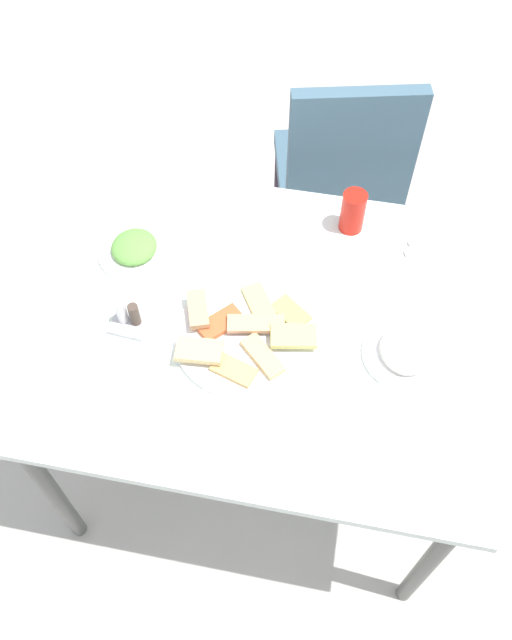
# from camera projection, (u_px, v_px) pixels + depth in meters

# --- Properties ---
(ground_plane) EXTENTS (6.00, 6.00, 0.00)m
(ground_plane) POSITION_uv_depth(u_px,v_px,m) (261.00, 442.00, 2.26)
(ground_plane) COLOR beige
(dining_table) EXTENTS (1.14, 0.92, 0.74)m
(dining_table) POSITION_uv_depth(u_px,v_px,m) (263.00, 337.00, 1.71)
(dining_table) COLOR white
(dining_table) RESTS_ON ground_plane
(dining_chair) EXTENTS (0.51, 0.51, 0.93)m
(dining_chair) POSITION_uv_depth(u_px,v_px,m) (342.00, 170.00, 2.24)
(dining_chair) COLOR #456578
(dining_chair) RESTS_ON ground_plane
(pide_platter) EXTENTS (0.35, 0.35, 0.05)m
(pide_platter) POSITION_uv_depth(u_px,v_px,m) (245.00, 335.00, 1.61)
(pide_platter) COLOR white
(pide_platter) RESTS_ON dining_table
(salad_plate_greens) EXTENTS (0.20, 0.20, 0.05)m
(salad_plate_greens) POSITION_uv_depth(u_px,v_px,m) (405.00, 352.00, 1.57)
(salad_plate_greens) COLOR white
(salad_plate_greens) RESTS_ON dining_table
(salad_plate_rice) EXTENTS (0.20, 0.20, 0.05)m
(salad_plate_rice) POSITION_uv_depth(u_px,v_px,m) (134.00, 248.00, 1.75)
(salad_plate_rice) COLOR white
(salad_plate_rice) RESTS_ON dining_table
(soda_can) EXTENTS (0.07, 0.07, 0.12)m
(soda_can) POSITION_uv_depth(u_px,v_px,m) (353.00, 212.00, 1.77)
(soda_can) COLOR red
(soda_can) RESTS_ON dining_table
(paper_napkin) EXTENTS (0.16, 0.16, 0.00)m
(paper_napkin) POSITION_uv_depth(u_px,v_px,m) (440.00, 245.00, 1.78)
(paper_napkin) COLOR white
(paper_napkin) RESTS_ON dining_table
(fork) EXTENTS (0.19, 0.08, 0.00)m
(fork) POSITION_uv_depth(u_px,v_px,m) (440.00, 249.00, 1.77)
(fork) COLOR silver
(fork) RESTS_ON paper_napkin
(spoon) EXTENTS (0.17, 0.08, 0.00)m
(spoon) POSITION_uv_depth(u_px,v_px,m) (440.00, 239.00, 1.79)
(spoon) COLOR silver
(spoon) RESTS_ON paper_napkin
(condiment_caddy) EXTENTS (0.10, 0.10, 0.08)m
(condiment_caddy) POSITION_uv_depth(u_px,v_px,m) (129.00, 318.00, 1.62)
(condiment_caddy) COLOR #B2B2B7
(condiment_caddy) RESTS_ON dining_table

